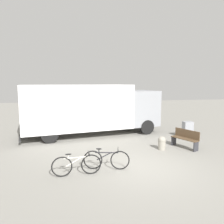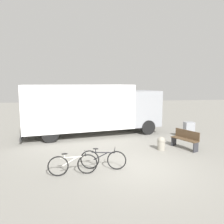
{
  "view_description": "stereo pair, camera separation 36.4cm",
  "coord_description": "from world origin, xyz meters",
  "px_view_note": "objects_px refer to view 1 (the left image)",
  "views": [
    {
      "loc": [
        -2.68,
        -7.58,
        3.22
      ],
      "look_at": [
        -0.43,
        3.92,
        1.64
      ],
      "focal_mm": 35.0,
      "sensor_mm": 36.0,
      "label": 1
    },
    {
      "loc": [
        -2.32,
        -7.65,
        3.22
      ],
      "look_at": [
        -0.43,
        3.92,
        1.64
      ],
      "focal_mm": 35.0,
      "sensor_mm": 36.0,
      "label": 2
    }
  ],
  "objects_px": {
    "bicycle_near": "(77,165)",
    "utility_box": "(188,130)",
    "park_bench": "(185,138)",
    "bollard_near_bench": "(162,143)",
    "delivery_truck": "(90,107)",
    "bicycle_middle": "(106,159)"
  },
  "relations": [
    {
      "from": "bicycle_near",
      "to": "utility_box",
      "type": "bearing_deg",
      "value": 29.72
    },
    {
      "from": "park_bench",
      "to": "bollard_near_bench",
      "type": "distance_m",
      "value": 1.26
    },
    {
      "from": "park_bench",
      "to": "bollard_near_bench",
      "type": "relative_size",
      "value": 2.22
    },
    {
      "from": "delivery_truck",
      "to": "bicycle_near",
      "type": "relative_size",
      "value": 5.02
    },
    {
      "from": "delivery_truck",
      "to": "utility_box",
      "type": "bearing_deg",
      "value": -28.21
    },
    {
      "from": "bicycle_near",
      "to": "bicycle_middle",
      "type": "distance_m",
      "value": 1.16
    },
    {
      "from": "delivery_truck",
      "to": "bollard_near_bench",
      "type": "distance_m",
      "value": 5.07
    },
    {
      "from": "park_bench",
      "to": "utility_box",
      "type": "relative_size",
      "value": 1.52
    },
    {
      "from": "delivery_truck",
      "to": "bicycle_middle",
      "type": "xyz_separation_m",
      "value": [
        0.03,
        -5.68,
        -1.33
      ]
    },
    {
      "from": "delivery_truck",
      "to": "bicycle_middle",
      "type": "height_order",
      "value": "delivery_truck"
    },
    {
      "from": "bicycle_middle",
      "to": "bicycle_near",
      "type": "bearing_deg",
      "value": -149.22
    },
    {
      "from": "park_bench",
      "to": "bicycle_middle",
      "type": "distance_m",
      "value": 4.72
    },
    {
      "from": "park_bench",
      "to": "bollard_near_bench",
      "type": "bearing_deg",
      "value": 67.53
    },
    {
      "from": "delivery_truck",
      "to": "utility_box",
      "type": "xyz_separation_m",
      "value": [
        5.53,
        -1.9,
        -1.24
      ]
    },
    {
      "from": "bicycle_middle",
      "to": "utility_box",
      "type": "distance_m",
      "value": 6.67
    },
    {
      "from": "bicycle_middle",
      "to": "utility_box",
      "type": "height_order",
      "value": "utility_box"
    },
    {
      "from": "bicycle_near",
      "to": "bollard_near_bench",
      "type": "relative_size",
      "value": 2.65
    },
    {
      "from": "delivery_truck",
      "to": "park_bench",
      "type": "relative_size",
      "value": 5.99
    },
    {
      "from": "park_bench",
      "to": "bollard_near_bench",
      "type": "height_order",
      "value": "park_bench"
    },
    {
      "from": "utility_box",
      "to": "bicycle_near",
      "type": "bearing_deg",
      "value": -148.04
    },
    {
      "from": "delivery_truck",
      "to": "bicycle_middle",
      "type": "relative_size",
      "value": 5.14
    },
    {
      "from": "delivery_truck",
      "to": "utility_box",
      "type": "height_order",
      "value": "delivery_truck"
    }
  ]
}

